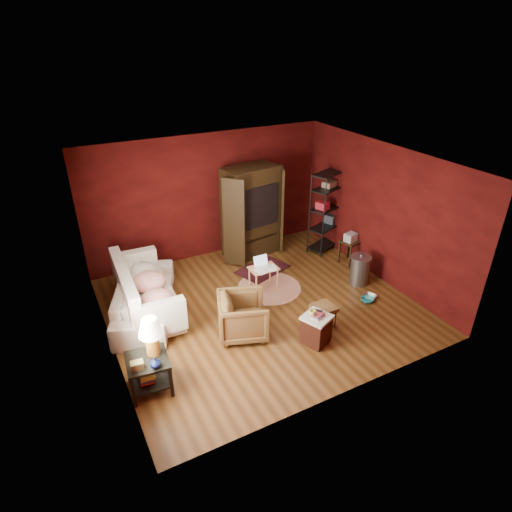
{
  "coord_description": "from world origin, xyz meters",
  "views": [
    {
      "loc": [
        -3.22,
        -5.95,
        4.74
      ],
      "look_at": [
        0.0,
        0.2,
        1.0
      ],
      "focal_mm": 30.0,
      "sensor_mm": 36.0,
      "label": 1
    }
  ],
  "objects_px": {
    "hamper": "(316,329)",
    "wire_shelving": "(328,208)",
    "armchair": "(243,314)",
    "side_table": "(149,348)",
    "sofa": "(144,291)",
    "laptop_desk": "(263,270)",
    "tv_armoire": "(251,211)"
  },
  "relations": [
    {
      "from": "hamper",
      "to": "wire_shelving",
      "type": "height_order",
      "value": "wire_shelving"
    },
    {
      "from": "armchair",
      "to": "side_table",
      "type": "relative_size",
      "value": 0.71
    },
    {
      "from": "sofa",
      "to": "hamper",
      "type": "relative_size",
      "value": 3.85
    },
    {
      "from": "sofa",
      "to": "laptop_desk",
      "type": "distance_m",
      "value": 2.36
    },
    {
      "from": "side_table",
      "to": "wire_shelving",
      "type": "bearing_deg",
      "value": 27.2
    },
    {
      "from": "laptop_desk",
      "to": "hamper",
      "type": "bearing_deg",
      "value": -90.29
    },
    {
      "from": "side_table",
      "to": "laptop_desk",
      "type": "distance_m",
      "value": 3.19
    },
    {
      "from": "sofa",
      "to": "side_table",
      "type": "relative_size",
      "value": 1.98
    },
    {
      "from": "side_table",
      "to": "tv_armoire",
      "type": "distance_m",
      "value": 4.47
    },
    {
      "from": "side_table",
      "to": "laptop_desk",
      "type": "xyz_separation_m",
      "value": [
        2.73,
        1.62,
        -0.28
      ]
    },
    {
      "from": "tv_armoire",
      "to": "wire_shelving",
      "type": "relative_size",
      "value": 1.1
    },
    {
      "from": "tv_armoire",
      "to": "sofa",
      "type": "bearing_deg",
      "value": -166.54
    },
    {
      "from": "hamper",
      "to": "laptop_desk",
      "type": "height_order",
      "value": "laptop_desk"
    },
    {
      "from": "side_table",
      "to": "wire_shelving",
      "type": "distance_m",
      "value": 5.53
    },
    {
      "from": "hamper",
      "to": "wire_shelving",
      "type": "xyz_separation_m",
      "value": [
        2.21,
        2.81,
        0.77
      ]
    },
    {
      "from": "side_table",
      "to": "wire_shelving",
      "type": "xyz_separation_m",
      "value": [
        4.91,
        2.52,
        0.34
      ]
    },
    {
      "from": "hamper",
      "to": "tv_armoire",
      "type": "height_order",
      "value": "tv_armoire"
    },
    {
      "from": "armchair",
      "to": "laptop_desk",
      "type": "relative_size",
      "value": 1.21
    },
    {
      "from": "armchair",
      "to": "tv_armoire",
      "type": "relative_size",
      "value": 0.4
    },
    {
      "from": "hamper",
      "to": "laptop_desk",
      "type": "xyz_separation_m",
      "value": [
        0.03,
        1.91,
        0.15
      ]
    },
    {
      "from": "armchair",
      "to": "sofa",
      "type": "bearing_deg",
      "value": 62.73
    },
    {
      "from": "armchair",
      "to": "side_table",
      "type": "distance_m",
      "value": 1.8
    },
    {
      "from": "armchair",
      "to": "tv_armoire",
      "type": "xyz_separation_m",
      "value": [
        1.5,
        2.61,
        0.67
      ]
    },
    {
      "from": "laptop_desk",
      "to": "tv_armoire",
      "type": "relative_size",
      "value": 0.33
    },
    {
      "from": "hamper",
      "to": "wire_shelving",
      "type": "distance_m",
      "value": 3.65
    },
    {
      "from": "tv_armoire",
      "to": "armchair",
      "type": "bearing_deg",
      "value": -129.15
    },
    {
      "from": "sofa",
      "to": "hamper",
      "type": "distance_m",
      "value": 3.19
    },
    {
      "from": "armchair",
      "to": "tv_armoire",
      "type": "bearing_deg",
      "value": -10.03
    },
    {
      "from": "armchair",
      "to": "hamper",
      "type": "xyz_separation_m",
      "value": [
        0.99,
        -0.76,
        -0.14
      ]
    },
    {
      "from": "tv_armoire",
      "to": "hamper",
      "type": "bearing_deg",
      "value": -107.83
    },
    {
      "from": "side_table",
      "to": "laptop_desk",
      "type": "height_order",
      "value": "side_table"
    },
    {
      "from": "sofa",
      "to": "laptop_desk",
      "type": "xyz_separation_m",
      "value": [
        2.34,
        -0.28,
        -0.03
      ]
    }
  ]
}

